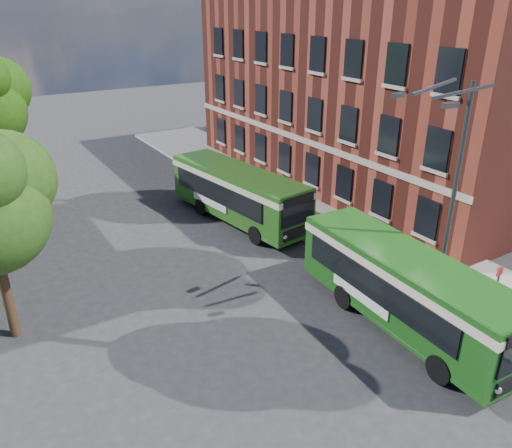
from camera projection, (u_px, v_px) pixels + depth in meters
ground at (308, 315)px, 20.01m from camera, size 120.00×120.00×0.00m
pavement at (321, 212)px, 29.56m from camera, size 6.00×48.00×0.15m
kerb_line at (278, 224)px, 28.12m from camera, size 0.12×48.00×0.01m
brick_office at (371, 76)px, 33.22m from camera, size 12.10×26.00×14.20m
street_lamp at (448, 196)px, 18.83m from camera, size 2.96×2.38×9.00m
bus_stop_sign at (496, 291)px, 18.82m from camera, size 0.35×0.08×2.52m
bus_front at (405, 284)px, 18.66m from camera, size 3.05×9.92×3.02m
bus_rear at (238, 190)px, 27.94m from camera, size 3.84×10.00×3.02m
pedestrian_a at (420, 278)px, 20.63m from camera, size 0.75×0.60×1.77m
pedestrian_b at (459, 292)px, 19.80m from camera, size 0.97×0.89×1.62m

